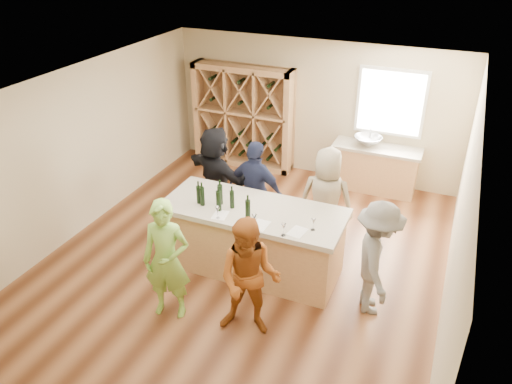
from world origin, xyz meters
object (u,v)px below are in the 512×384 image
at_px(wine_bottle_d, 219,201).
at_px(person_far_right, 326,200).
at_px(wine_bottle_b, 202,196).
at_px(tasting_counter_base, 253,241).
at_px(person_near_left, 167,260).
at_px(person_far_left, 216,176).
at_px(wine_bottle_f, 248,210).
at_px(sink, 368,141).
at_px(wine_bottle_e, 232,199).
at_px(wine_rack, 243,117).
at_px(person_server, 376,259).
at_px(wine_bottle_a, 199,195).
at_px(wine_bottle_c, 220,194).
at_px(person_near_right, 250,279).
at_px(person_far_mid, 256,191).

distance_m(wine_bottle_d, person_far_right, 1.80).
bearing_deg(wine_bottle_b, tasting_counter_base, 15.40).
xyz_separation_m(person_near_left, person_far_left, (-0.50, 2.41, 0.02)).
bearing_deg(wine_bottle_f, sink, 75.50).
height_order(wine_bottle_e, wine_bottle_f, wine_bottle_f).
relative_size(wine_bottle_b, person_near_left, 0.17).
relative_size(sink, wine_bottle_f, 1.81).
bearing_deg(wine_bottle_d, sink, 68.37).
xyz_separation_m(tasting_counter_base, person_far_right, (0.84, 0.98, 0.38)).
distance_m(wine_rack, wine_bottle_e, 3.80).
height_order(wine_rack, person_server, wine_rack).
relative_size(wine_bottle_b, person_server, 0.17).
distance_m(wine_bottle_e, person_server, 2.20).
bearing_deg(wine_bottle_e, sink, 69.62).
relative_size(wine_bottle_a, wine_bottle_c, 0.90).
bearing_deg(person_far_right, person_near_left, 53.04).
bearing_deg(wine_bottle_c, tasting_counter_base, 7.28).
xyz_separation_m(wine_bottle_c, person_near_right, (0.99, -1.18, -0.39)).
bearing_deg(wine_bottle_f, wine_bottle_d, 173.57).
relative_size(wine_bottle_a, person_far_left, 0.16).
bearing_deg(wine_rack, person_near_left, -77.57).
bearing_deg(person_server, wine_bottle_e, 69.13).
relative_size(wine_bottle_d, wine_bottle_e, 1.14).
relative_size(wine_rack, wine_bottle_d, 7.02).
distance_m(wine_bottle_c, person_server, 2.41).
height_order(wine_bottle_a, person_far_right, person_far_right).
bearing_deg(person_near_right, person_far_left, 114.35).
relative_size(wine_bottle_c, wine_bottle_f, 1.04).
relative_size(wine_rack, sink, 4.06).
xyz_separation_m(wine_rack, wine_bottle_d, (1.27, -3.67, 0.14)).
distance_m(sink, person_far_left, 3.15).
height_order(wine_bottle_b, wine_bottle_e, wine_bottle_b).
height_order(wine_bottle_a, person_near_left, person_near_left).
height_order(person_near_right, person_far_mid, person_far_mid).
height_order(sink, person_far_right, person_far_right).
bearing_deg(wine_bottle_e, wine_bottle_f, -30.36).
xyz_separation_m(person_near_left, wine_bottle_f, (0.70, 1.06, 0.36)).
height_order(person_near_left, person_far_left, person_far_left).
relative_size(tasting_counter_base, person_far_mid, 1.49).
distance_m(wine_bottle_b, person_server, 2.63).
bearing_deg(person_far_left, wine_bottle_f, 153.68).
height_order(tasting_counter_base, wine_bottle_b, wine_bottle_b).
distance_m(wine_rack, person_far_mid, 2.95).
bearing_deg(person_near_right, wine_bottle_e, 113.02).
relative_size(wine_bottle_b, wine_bottle_f, 0.98).
height_order(wine_bottle_d, person_near_left, person_near_left).
bearing_deg(wine_bottle_a, wine_bottle_d, -12.02).
distance_m(wine_bottle_e, person_far_right, 1.60).
bearing_deg(wine_bottle_b, wine_bottle_c, 31.05).
bearing_deg(wine_bottle_b, wine_bottle_e, 12.74).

